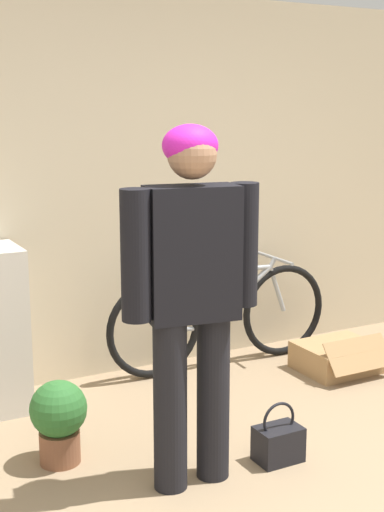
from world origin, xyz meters
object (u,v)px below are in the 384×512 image
(person, at_px, (192,283))
(bicycle, at_px, (222,317))
(handbag, at_px, (278,442))
(potted_plant, at_px, (59,417))
(cardboard_box, at_px, (338,357))

(person, distance_m, bicycle, 1.78)
(handbag, relative_size, potted_plant, 0.73)
(person, distance_m, cardboard_box, 2.09)
(bicycle, relative_size, handbag, 5.32)
(bicycle, bearing_deg, potted_plant, -148.35)
(person, bearing_deg, bicycle, 63.75)
(bicycle, distance_m, potted_plant, 1.72)
(handbag, xyz_separation_m, cardboard_box, (1.15, 0.91, -0.01))
(cardboard_box, height_order, potted_plant, potted_plant)
(handbag, bearing_deg, cardboard_box, 38.39)
(potted_plant, bearing_deg, bicycle, 29.85)
(handbag, bearing_deg, person, 176.62)
(person, bearing_deg, handbag, 5.84)
(cardboard_box, distance_m, potted_plant, 2.21)
(bicycle, distance_m, cardboard_box, 0.88)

